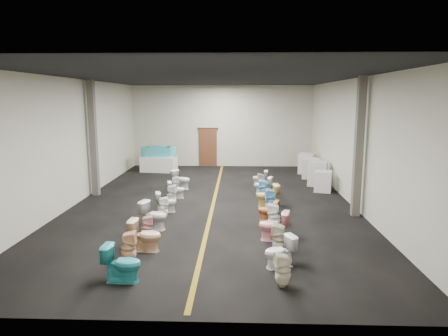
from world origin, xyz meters
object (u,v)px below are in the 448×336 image
Objects in this scene: toilet_right_2 at (280,239)px; toilet_right_4 at (274,217)px; toilet_left_5 at (163,208)px; toilet_right_9 at (263,185)px; toilet_left_9 at (175,185)px; toilet_left_3 at (147,227)px; appliance_crate_d at (307,163)px; toilet_right_11 at (260,178)px; display_table at (159,164)px; toilet_right_0 at (283,270)px; toilet_right_1 at (280,252)px; toilet_right_5 at (268,210)px; appliance_crate_c at (311,168)px; toilet_left_2 at (145,235)px; toilet_left_10 at (181,179)px; toilet_right_7 at (268,195)px; toilet_left_8 at (176,190)px; appliance_crate_a at (323,181)px; toilet_left_0 at (122,263)px; toilet_left_1 at (128,247)px; toilet_left_6 at (166,202)px; toilet_left_4 at (154,215)px; toilet_right_10 at (261,182)px; appliance_crate_b at (318,173)px; toilet_right_6 at (271,201)px; toilet_left_7 at (171,195)px; toilet_right_8 at (264,190)px.

toilet_right_2 is 0.97× the size of toilet_right_4.
toilet_right_9 is (3.41, 3.40, 0.01)m from toilet_left_5.
toilet_right_4 reaches higher than toilet_left_9.
appliance_crate_d is at bearing -41.69° from toilet_left_3.
toilet_left_3 is 7.74m from toilet_right_11.
display_table and toilet_right_4 have the same top height.
toilet_right_0 is 0.98× the size of toilet_right_1.
toilet_right_5 is (-0.10, 0.88, -0.06)m from toilet_right_4.
toilet_left_2 is at bearing -121.52° from appliance_crate_c.
toilet_right_4 is at bearing -125.64° from toilet_left_10.
toilet_right_0 is at bearing -9.83° from toilet_right_7.
toilet_right_9 is at bearing -170.30° from toilet_right_4.
appliance_crate_a is at bearing -88.94° from toilet_left_8.
toilet_left_0 is 0.93m from toilet_left_1.
toilet_left_6 is at bearing 3.03° from toilet_left_0.
toilet_left_4 is at bearing -10.93° from toilet_left_3.
toilet_left_4 reaches higher than toilet_left_8.
toilet_left_9 is 0.85× the size of toilet_left_10.
toilet_right_10 is (3.41, 3.48, -0.01)m from toilet_left_6.
toilet_right_9 is at bearing 172.49° from toilet_right_7.
toilet_right_9 is (3.56, 6.90, -0.02)m from toilet_left_1.
appliance_crate_b is 1.39× the size of toilet_right_2.
toilet_right_11 is (-0.12, 4.35, -0.09)m from toilet_right_6.
appliance_crate_c is 6.55m from toilet_right_6.
appliance_crate_d is at bearing 158.09° from toilet_right_6.
toilet_right_1 is 1.00× the size of toilet_right_9.
toilet_right_4 is (3.46, -5.25, -0.00)m from toilet_left_10.
appliance_crate_d is 1.32× the size of toilet_right_4.
toilet_right_0 is at bearing -146.90° from toilet_left_7.
toilet_right_8 is 1.77m from toilet_right_10.
appliance_crate_c reaches higher than toilet_right_4.
toilet_right_9 is at bearing -43.82° from toilet_left_3.
toilet_left_2 is 3.73m from toilet_right_0.
appliance_crate_d is at bearing 90.00° from appliance_crate_c.
appliance_crate_c is 1.18× the size of toilet_right_7.
toilet_left_5 is at bearing -160.21° from toilet_right_1.
toilet_left_6 is at bearing -151.22° from appliance_crate_a.
toilet_left_1 is 1.15× the size of toilet_left_3.
toilet_left_4 is 1.14× the size of toilet_right_9.
toilet_right_4 is at bearing -122.31° from toilet_left_7.
appliance_crate_b is at bearing -79.56° from toilet_left_9.
appliance_crate_a is 9.62m from toilet_left_1.
appliance_crate_a is 1.07× the size of toilet_right_4.
display_table reaches higher than toilet_right_10.
toilet_right_0 is 0.96m from toilet_right_1.
toilet_right_0 is 1.06× the size of toilet_right_11.
toilet_left_1 is 4.39m from toilet_right_4.
toilet_right_8 is at bearing -97.24° from toilet_left_10.
toilet_left_2 reaches higher than toilet_right_8.
appliance_crate_c is at bearing 129.01° from toilet_right_10.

